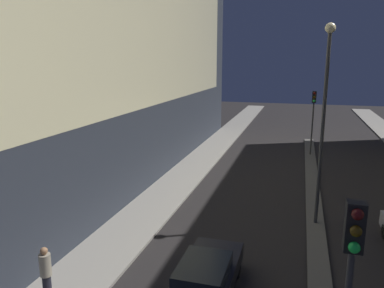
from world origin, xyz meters
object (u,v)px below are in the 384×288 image
car_left_lane (205,279)px  pedestrian_on_left_sidewalk (46,272)px  street_lamp (325,104)px  traffic_light_mid (313,109)px  traffic_light_near (350,276)px

car_left_lane → pedestrian_on_left_sidewalk: pedestrian_on_left_sidewalk is taller
street_lamp → car_left_lane: 9.21m
pedestrian_on_left_sidewalk → car_left_lane: bearing=17.9°
traffic_light_mid → pedestrian_on_left_sidewalk: bearing=-111.0°
traffic_light_mid → pedestrian_on_left_sidewalk: 23.67m
traffic_light_near → pedestrian_on_left_sidewalk: size_ratio=2.86×
traffic_light_mid → street_lamp: bearing=-90.0°
traffic_light_near → car_left_lane: size_ratio=1.09×
traffic_light_near → street_lamp: 11.02m
traffic_light_near → traffic_light_mid: bearing=90.0°
traffic_light_mid → street_lamp: 13.68m
street_lamp → pedestrian_on_left_sidewalk: size_ratio=5.05×
traffic_light_near → car_left_lane: bearing=132.0°
car_left_lane → traffic_light_near: bearing=-48.0°
car_left_lane → pedestrian_on_left_sidewalk: bearing=-162.1°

